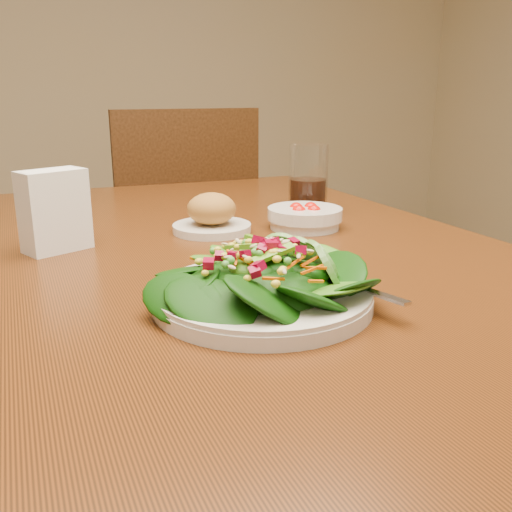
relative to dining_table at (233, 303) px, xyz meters
name	(u,v)px	position (x,y,z in m)	size (l,w,h in m)	color
dining_table	(233,303)	(0.00, 0.00, 0.00)	(0.90, 1.40, 0.75)	#5C2A0C
chair_far	(181,252)	(0.14, 0.84, -0.14)	(0.45, 0.46, 0.95)	#3B1E0C
salad_plate	(270,282)	(-0.05, -0.26, 0.13)	(0.27, 0.27, 0.08)	silver
bread_plate	(212,216)	(0.00, 0.12, 0.13)	(0.15, 0.15, 0.07)	silver
tomato_bowl	(305,217)	(0.18, 0.07, 0.12)	(0.14, 0.14, 0.05)	silver
drinking_glass	(308,184)	(0.25, 0.20, 0.16)	(0.08, 0.08, 0.15)	silver
napkin_holder	(54,209)	(-0.27, 0.10, 0.17)	(0.12, 0.09, 0.13)	white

